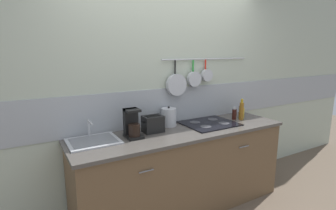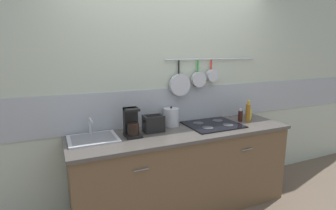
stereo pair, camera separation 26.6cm
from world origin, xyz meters
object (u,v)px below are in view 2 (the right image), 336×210
kettle (171,117)px  bottle_olive_oil (249,114)px  coffee_maker (132,124)px  toaster (153,123)px  bottle_cooking_wine (248,112)px  bottle_hot_sauce (248,112)px  bottle_dish_soap (240,116)px

kettle → bottle_olive_oil: kettle is taller
coffee_maker → bottle_olive_oil: (1.49, 0.01, -0.05)m
toaster → bottle_olive_oil: (1.25, -0.04, -0.02)m
toaster → bottle_cooking_wine: bottle_cooking_wine is taller
bottle_cooking_wine → bottle_hot_sauce: size_ratio=1.68×
bottle_hot_sauce → bottle_olive_oil: bearing=-128.3°
bottle_cooking_wine → bottle_hot_sauce: 0.21m
coffee_maker → bottle_cooking_wine: bearing=-2.4°
toaster → bottle_dish_soap: 1.11m
coffee_maker → bottle_hot_sauce: 1.57m
bottle_cooking_wine → kettle: bearing=166.8°
bottle_dish_soap → toaster: bearing=177.4°
coffee_maker → bottle_hot_sauce: bearing=3.4°
toaster → bottle_hot_sauce: toaster is taller
toaster → bottle_olive_oil: 1.25m
bottle_cooking_wine → bottle_olive_oil: bottle_cooking_wine is taller
toaster → bottle_cooking_wine: size_ratio=0.87×
bottle_cooking_wine → bottle_olive_oil: bearing=42.0°
bottle_olive_oil → coffee_maker: bearing=-179.8°
toaster → bottle_olive_oil: toaster is taller
kettle → bottle_dish_soap: (0.85, -0.16, -0.03)m
coffee_maker → kettle: (0.51, 0.16, -0.02)m
kettle → bottle_dish_soap: size_ratio=1.45×
bottle_cooking_wine → bottle_dish_soap: bearing=141.9°
bottle_dish_soap → bottle_hot_sauce: 0.23m
toaster → bottle_hot_sauce: 1.32m
kettle → bottle_cooking_wine: 0.94m
coffee_maker → kettle: 0.53m
toaster → bottle_dish_soap: bearing=-2.6°
kettle → bottle_cooking_wine: size_ratio=0.88×
coffee_maker → bottle_hot_sauce: (1.56, 0.09, -0.05)m
coffee_maker → bottle_dish_soap: coffee_maker is taller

